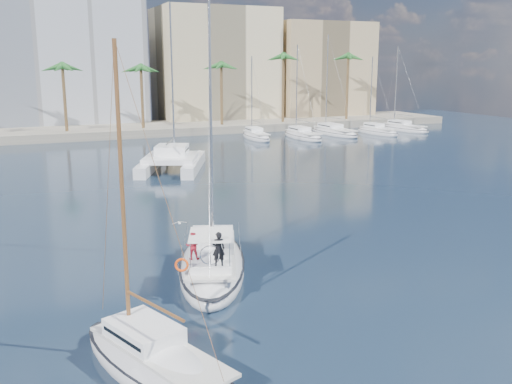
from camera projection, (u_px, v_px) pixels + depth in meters
name	position (u px, v px, depth m)	size (l,w,h in m)	color
ground	(263.00, 255.00, 32.12)	(160.00, 160.00, 0.00)	black
quay	(99.00, 131.00, 86.58)	(120.00, 14.00, 1.20)	gray
building_modern	(4.00, 41.00, 89.72)	(42.00, 16.00, 28.00)	white
building_beige	(215.00, 67.00, 101.12)	(20.00, 14.00, 20.00)	beige
building_tan_right	(319.00, 72.00, 107.32)	(18.00, 12.00, 18.00)	tan
palm_centre	(99.00, 66.00, 80.88)	(3.60, 3.60, 12.30)	brown
palm_right	(310.00, 66.00, 94.09)	(3.60, 3.60, 12.30)	brown
main_sloop	(212.00, 264.00, 29.30)	(6.75, 10.93, 15.49)	white
small_sloop	(157.00, 364.00, 19.64)	(5.39, 8.76, 12.02)	white
catamaran	(172.00, 159.00, 57.86)	(9.71, 12.56, 16.50)	white
seagull	(179.00, 223.00, 34.73)	(0.93, 0.40, 0.17)	silver
moored_yacht_a	(256.00, 139.00, 81.95)	(2.72, 9.35, 11.90)	white
moored_yacht_b	(303.00, 138.00, 82.69)	(3.14, 10.78, 13.72)	white
moored_yacht_c	(334.00, 135.00, 87.00)	(3.55, 12.21, 15.54)	white
moored_yacht_d	(377.00, 134.00, 87.74)	(2.72, 9.35, 11.90)	white
moored_yacht_e	(403.00, 131.00, 92.05)	(3.14, 10.78, 13.72)	white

